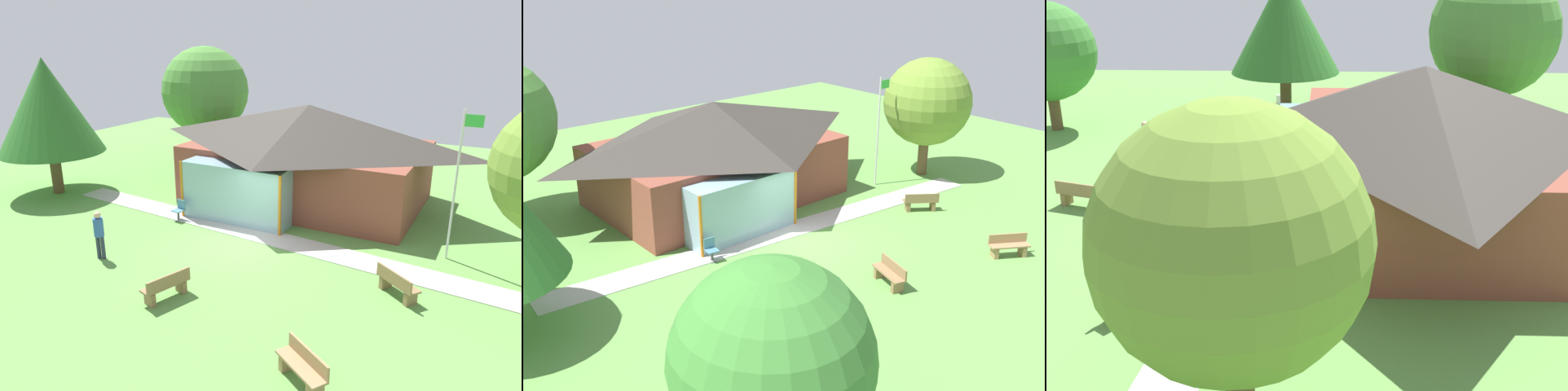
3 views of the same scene
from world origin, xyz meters
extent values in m
plane|color=#609947|center=(0.00, 0.00, 0.00)|extent=(44.00, 44.00, 0.00)
cube|color=brown|center=(0.00, 6.04, 1.36)|extent=(10.25, 6.73, 2.72)
pyramid|color=#38332D|center=(0.00, 6.04, 3.61)|extent=(11.25, 7.73, 1.77)
cube|color=#8CB2BF|center=(-1.53, 2.08, 1.23)|extent=(4.61, 1.20, 2.45)
cylinder|color=orange|center=(-3.84, 1.48, 1.23)|extent=(0.12, 0.12, 2.45)
cylinder|color=orange|center=(0.77, 1.48, 1.23)|extent=(0.12, 0.12, 2.45)
cube|color=#BCB7B2|center=(0.00, 1.17, 0.01)|extent=(19.98, 3.25, 0.03)
cylinder|color=silver|center=(6.82, 2.42, 2.61)|extent=(0.08, 0.08, 5.22)
cube|color=green|center=(7.12, 2.42, 4.87)|extent=(0.60, 0.02, 0.40)
cube|color=olive|center=(5.90, -1.00, 0.45)|extent=(1.46, 1.25, 0.06)
cube|color=olive|center=(5.46, -0.67, 0.20)|extent=(0.37, 0.42, 0.39)
cube|color=olive|center=(6.34, -1.33, 0.20)|extent=(0.37, 0.42, 0.39)
cube|color=olive|center=(5.79, -1.15, 0.66)|extent=(1.23, 0.95, 0.36)
cube|color=olive|center=(-0.17, -4.35, 0.45)|extent=(0.87, 1.56, 0.06)
cube|color=olive|center=(-0.33, -4.88, 0.20)|extent=(0.43, 0.27, 0.39)
cube|color=olive|center=(0.00, -3.83, 0.20)|extent=(0.43, 0.27, 0.39)
cube|color=olive|center=(0.02, -4.41, 0.66)|extent=(0.50, 1.45, 0.36)
cube|color=#9E7A51|center=(4.85, -5.90, 0.45)|extent=(1.50, 1.18, 0.06)
cube|color=#9E7A51|center=(5.31, -6.19, 0.20)|extent=(0.35, 0.42, 0.39)
cube|color=#9E7A51|center=(4.39, -5.60, 0.20)|extent=(0.35, 0.42, 0.39)
cube|color=#9E7A51|center=(4.95, -5.74, 0.66)|extent=(1.30, 0.86, 0.36)
cube|color=teal|center=(-3.73, 1.00, 0.44)|extent=(0.49, 0.49, 0.04)
cube|color=teal|center=(-3.71, 1.20, 0.66)|extent=(0.44, 0.10, 0.40)
cylinder|color=#4C4C51|center=(-3.73, 1.00, 0.21)|extent=(0.10, 0.10, 0.42)
cylinder|color=#4C4C51|center=(-3.73, 1.00, 0.01)|extent=(0.36, 0.36, 0.02)
cylinder|color=#2D3347|center=(-3.80, -3.21, 0.42)|extent=(0.14, 0.14, 0.85)
cylinder|color=#2D3347|center=(-3.98, -3.25, 0.42)|extent=(0.14, 0.14, 0.85)
cylinder|color=#3359A5|center=(-3.89, -3.23, 1.18)|extent=(0.34, 0.34, 0.65)
sphere|color=#D8AD8C|center=(-3.89, -3.23, 1.62)|extent=(0.24, 0.24, 0.24)
cylinder|color=brown|center=(-8.12, 9.78, 1.21)|extent=(0.54, 0.54, 2.42)
sphere|color=#4C8C38|center=(-8.12, 9.78, 4.33)|extent=(5.11, 5.11, 5.11)
cylinder|color=brown|center=(-11.34, 1.31, 1.03)|extent=(0.53, 0.53, 2.07)
cone|color=#2D6B28|center=(-11.34, 1.31, 4.29)|extent=(4.93, 4.93, 4.44)
camera|label=1|loc=(8.27, -14.29, 7.47)|focal=33.34mm
camera|label=2|loc=(-15.09, -16.20, 10.75)|focal=43.06mm
camera|label=3|loc=(18.60, 3.36, 7.97)|focal=45.43mm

